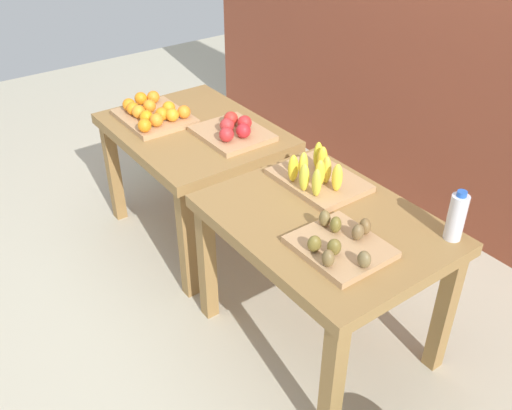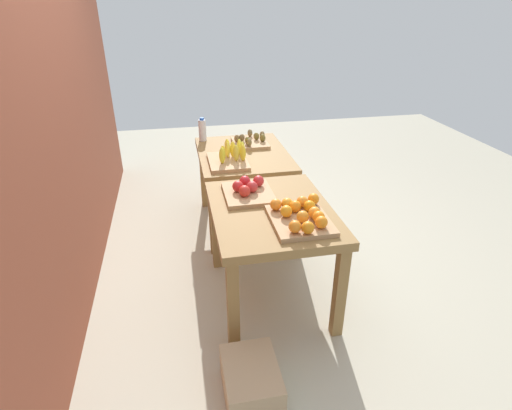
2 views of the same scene
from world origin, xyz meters
name	(u,v)px [view 1 (image 1 of 2)]	position (x,y,z in m)	size (l,w,h in m)	color
ground_plane	(251,278)	(0.00, 0.00, 0.00)	(8.00, 8.00, 0.00)	#B9B29B
display_table_left	(194,144)	(-0.56, 0.00, 0.63)	(1.04, 0.80, 0.73)	olive
display_table_right	(323,238)	(0.56, 0.00, 0.63)	(1.04, 0.80, 0.73)	olive
orange_bin	(153,113)	(-0.77, -0.14, 0.78)	(0.46, 0.38, 0.11)	tan
apple_bin	(233,131)	(-0.33, 0.12, 0.77)	(0.40, 0.34, 0.11)	tan
banana_crate	(318,176)	(0.33, 0.16, 0.78)	(0.44, 0.32, 0.17)	tan
kiwi_bin	(340,244)	(0.77, -0.11, 0.77)	(0.36, 0.33, 0.10)	tan
water_bottle	(457,217)	(0.98, 0.33, 0.84)	(0.07, 0.07, 0.23)	silver
cardboard_produce_box	(177,154)	(-1.39, 0.30, 0.11)	(0.40, 0.30, 0.22)	tan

